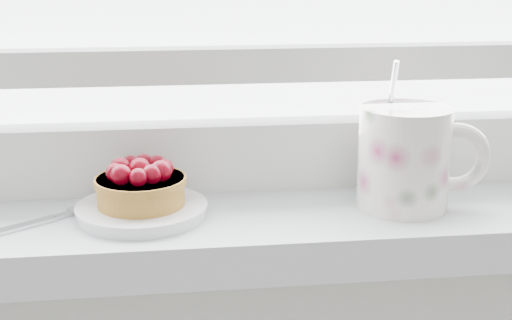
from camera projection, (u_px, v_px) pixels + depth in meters
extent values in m
cube|color=silver|center=(233.00, 226.00, 0.70)|extent=(1.60, 0.20, 0.04)
cube|color=silver|center=(226.00, 153.00, 0.76)|extent=(1.30, 0.05, 0.07)
cube|color=silver|center=(225.00, 64.00, 0.73)|extent=(1.30, 0.04, 0.04)
cylinder|color=white|center=(142.00, 210.00, 0.67)|extent=(0.12, 0.12, 0.01)
cylinder|color=#9A6521|center=(141.00, 191.00, 0.67)|extent=(0.08, 0.08, 0.03)
cylinder|color=#9A6521|center=(141.00, 181.00, 0.66)|extent=(0.09, 0.09, 0.01)
sphere|color=#4C020C|center=(140.00, 169.00, 0.66)|extent=(0.02, 0.02, 0.02)
sphere|color=#4C020C|center=(165.00, 168.00, 0.67)|extent=(0.02, 0.02, 0.02)
sphere|color=#4C020C|center=(157.00, 164.00, 0.68)|extent=(0.02, 0.02, 0.02)
sphere|color=#4C020C|center=(144.00, 163.00, 0.68)|extent=(0.02, 0.02, 0.02)
sphere|color=#4C020C|center=(131.00, 164.00, 0.68)|extent=(0.02, 0.02, 0.02)
sphere|color=#4C020C|center=(120.00, 168.00, 0.66)|extent=(0.02, 0.02, 0.02)
sphere|color=#4C020C|center=(115.00, 173.00, 0.65)|extent=(0.02, 0.02, 0.02)
sphere|color=#4C020C|center=(121.00, 175.00, 0.64)|extent=(0.02, 0.02, 0.02)
sphere|color=#4C020C|center=(138.00, 178.00, 0.64)|extent=(0.02, 0.02, 0.02)
sphere|color=#4C020C|center=(152.00, 174.00, 0.64)|extent=(0.02, 0.02, 0.02)
sphere|color=#4C020C|center=(161.00, 171.00, 0.65)|extent=(0.02, 0.02, 0.02)
cylinder|color=silver|center=(404.00, 158.00, 0.69)|extent=(0.10, 0.10, 0.10)
cylinder|color=black|center=(407.00, 112.00, 0.67)|extent=(0.08, 0.08, 0.01)
torus|color=silver|center=(455.00, 157.00, 0.68)|extent=(0.07, 0.03, 0.07)
cylinder|color=silver|center=(392.00, 90.00, 0.69)|extent=(0.01, 0.02, 0.06)
cube|color=silver|center=(64.00, 215.00, 0.67)|extent=(0.02, 0.02, 0.00)
cube|color=silver|center=(87.00, 209.00, 0.69)|extent=(0.04, 0.04, 0.00)
cube|color=silver|center=(119.00, 204.00, 0.70)|extent=(0.03, 0.02, 0.00)
cube|color=silver|center=(116.00, 203.00, 0.70)|extent=(0.03, 0.02, 0.00)
cube|color=silver|center=(112.00, 201.00, 0.71)|extent=(0.03, 0.02, 0.00)
cube|color=silver|center=(109.00, 200.00, 0.71)|extent=(0.03, 0.02, 0.00)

